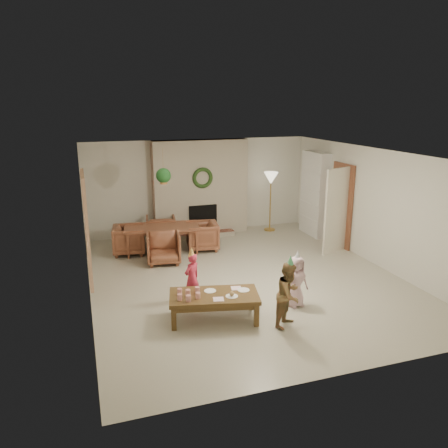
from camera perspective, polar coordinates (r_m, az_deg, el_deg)
name	(u,v)px	position (r m, az deg, el deg)	size (l,w,h in m)	color
floor	(244,278)	(9.05, 2.62, -6.91)	(7.00, 7.00, 0.00)	#B7B29E
ceiling	(246,154)	(8.42, 2.83, 9.02)	(7.00, 7.00, 0.00)	white
wall_back	(198,186)	(11.91, -3.31, 4.85)	(7.00, 7.00, 0.00)	silver
wall_front	(346,287)	(5.69, 15.47, -7.81)	(7.00, 7.00, 0.00)	silver
wall_left	(85,232)	(8.11, -17.50, -0.95)	(7.00, 7.00, 0.00)	silver
wall_right	(375,207)	(10.09, 18.86, 2.09)	(7.00, 7.00, 0.00)	silver
fireplace_mass	(200,188)	(11.72, -3.05, 4.68)	(2.50, 0.40, 2.50)	#5D2418
fireplace_hearth	(205,235)	(11.67, -2.52, -1.38)	(1.60, 0.30, 0.12)	#592218
fireplace_firebox	(203,219)	(11.72, -2.77, 0.68)	(0.75, 0.12, 0.75)	black
fireplace_wreath	(203,178)	(11.45, -2.77, 5.95)	(0.54, 0.54, 0.10)	#1E3D16
floor_lamp_base	(270,229)	(12.35, 5.88, -0.70)	(0.30, 0.30, 0.03)	gold
floor_lamp_post	(270,204)	(12.17, 5.98, 2.63)	(0.03, 0.03, 1.45)	gold
floor_lamp_shade	(271,178)	(12.03, 6.07, 5.89)	(0.39, 0.39, 0.32)	beige
bookshelf_carcass	(315,194)	(11.91, 11.59, 3.82)	(0.30, 1.00, 2.20)	white
bookshelf_shelf_a	(313,218)	(12.05, 11.34, 0.79)	(0.30, 0.92, 0.03)	white
bookshelf_shelf_b	(313,203)	(11.95, 11.45, 2.65)	(0.30, 0.92, 0.03)	white
bookshelf_shelf_c	(314,188)	(11.87, 11.55, 4.53)	(0.30, 0.92, 0.03)	white
bookshelf_shelf_d	(315,173)	(11.80, 11.65, 6.43)	(0.30, 0.92, 0.03)	white
books_row_lower	(315,214)	(11.88, 11.65, 1.26)	(0.20, 0.40, 0.24)	#A61E25
books_row_mid	(312,198)	(11.96, 11.28, 3.35)	(0.20, 0.44, 0.24)	#22587D
books_row_upper	(316,184)	(11.75, 11.74, 5.05)	(0.20, 0.36, 0.22)	gold
door_frame	(342,206)	(11.07, 14.91, 2.32)	(0.05, 0.86, 2.04)	brown
door_leaf	(336,211)	(10.57, 14.27, 1.63)	(0.05, 0.80, 2.00)	beige
curtain_panel	(87,229)	(8.31, -17.26, -0.56)	(0.06, 1.20, 2.00)	beige
dining_table	(162,239)	(10.56, -7.96, -1.96)	(1.73, 0.97, 0.61)	brown
dining_chair_near	(164,248)	(9.83, -7.78, -3.10)	(0.72, 0.74, 0.67)	brown
dining_chair_far	(161,229)	(11.28, -8.12, -0.66)	(0.72, 0.74, 0.67)	brown
dining_chair_left	(129,240)	(10.56, -12.09, -1.99)	(0.72, 0.74, 0.67)	brown
dining_chair_right	(202,236)	(10.62, -2.83, -1.54)	(0.72, 0.74, 0.67)	brown
hanging_plant_cord	(163,165)	(9.55, -7.85, 7.55)	(0.01, 0.01, 0.70)	tan
hanging_plant_pot	(164,181)	(9.61, -7.78, 5.49)	(0.16, 0.16, 0.12)	#A96E36
hanging_plant_foliage	(163,176)	(9.59, -7.80, 6.19)	(0.32, 0.32, 0.32)	#16431B
coffee_table_top	(214,296)	(7.26, -1.29, -9.27)	(1.43, 0.72, 0.07)	brown
coffee_table_apron	(214,300)	(7.29, -1.29, -9.82)	(1.32, 0.61, 0.09)	brown
coffee_leg_fl	(174,319)	(7.08, -6.47, -12.04)	(0.08, 0.08, 0.38)	brown
coffee_leg_fr	(257,315)	(7.17, 4.21, -11.61)	(0.08, 0.08, 0.38)	brown
coffee_leg_bl	(174,302)	(7.60, -6.43, -10.01)	(0.08, 0.08, 0.38)	brown
coffee_leg_br	(251,299)	(7.69, 3.46, -9.63)	(0.08, 0.08, 0.38)	brown
cup_a	(180,297)	(7.06, -5.72, -9.36)	(0.08, 0.08, 0.10)	silver
cup_b	(180,291)	(7.26, -5.73, -8.63)	(0.08, 0.08, 0.10)	silver
cup_c	(188,298)	(7.01, -4.62, -9.52)	(0.08, 0.08, 0.10)	silver
cup_d	(188,292)	(7.21, -4.66, -8.78)	(0.08, 0.08, 0.10)	silver
cup_e	(198,296)	(7.09, -3.37, -9.18)	(0.08, 0.08, 0.10)	silver
cup_f	(197,290)	(7.29, -3.45, -8.46)	(0.08, 0.08, 0.10)	silver
plate_a	(210,291)	(7.36, -1.81, -8.59)	(0.20, 0.20, 0.01)	white
plate_b	(232,296)	(7.17, 1.00, -9.27)	(0.20, 0.20, 0.01)	white
plate_c	(243,290)	(7.39, 2.52, -8.48)	(0.20, 0.20, 0.01)	white
food_scoop	(232,294)	(7.15, 1.01, -8.96)	(0.08, 0.08, 0.08)	tan
napkin_left	(218,299)	(7.07, -0.71, -9.65)	(0.17, 0.17, 0.01)	#FAB8D3
napkin_right	(236,288)	(7.46, 1.58, -8.25)	(0.17, 0.17, 0.01)	#FAB8D3
child_red	(192,278)	(7.84, -4.15, -6.98)	(0.33, 0.22, 0.91)	#C52A43
party_hat_red	(191,252)	(7.67, -4.22, -3.58)	(0.12, 0.12, 0.17)	#E6E74D
child_plaid	(289,294)	(7.10, 8.37, -8.96)	(0.51, 0.40, 1.05)	#9C3E2A
party_hat_plaid	(290,261)	(6.89, 8.55, -4.68)	(0.12, 0.12, 0.17)	#4CB16D
child_pink	(296,281)	(7.80, 9.29, -7.30)	(0.44, 0.29, 0.91)	beige
party_hat_pink	(298,255)	(7.62, 9.45, -3.90)	(0.12, 0.12, 0.16)	silver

